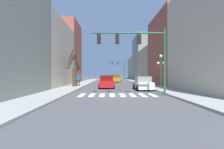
{
  "coord_description": "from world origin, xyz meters",
  "views": [
    {
      "loc": [
        -0.69,
        -15.59,
        1.86
      ],
      "look_at": [
        -0.06,
        29.17,
        1.77
      ],
      "focal_mm": 28.0,
      "sensor_mm": 36.0,
      "label": 1
    }
  ],
  "objects": [
    {
      "name": "traffic_signal_far",
      "position": [
        2.41,
        40.76,
        4.56
      ],
      "size": [
        6.17,
        0.28,
        6.33
      ],
      "color": "#236038",
      "rests_on": "ground_plane"
    },
    {
      "name": "ground_plane",
      "position": [
        0.0,
        0.0,
        0.0
      ],
      "size": [
        240.0,
        240.0,
        0.0
      ],
      "primitive_type": "plane",
      "color": "#4C4C4F"
    },
    {
      "name": "pedestrian_on_right_sidewalk",
      "position": [
        -5.29,
        10.14,
        1.21
      ],
      "size": [
        0.78,
        0.29,
        1.8
      ],
      "rotation": [
        0.0,
        0.0,
        3.27
      ],
      "color": "black",
      "rests_on": "sidewalk_left"
    },
    {
      "name": "traffic_signal_near",
      "position": [
        1.71,
        -0.4,
        4.34
      ],
      "size": [
        6.48,
        0.28,
        5.86
      ],
      "color": "#236038",
      "rests_on": "ground_plane"
    },
    {
      "name": "crosswalk_stripes",
      "position": [
        0.0,
        -0.1,
        0.0
      ],
      "size": [
        6.75,
        2.6,
        0.01
      ],
      "color": "white",
      "rests_on": "ground_plane"
    },
    {
      "name": "sidewalk_left",
      "position": [
        -5.81,
        0.0,
        0.07
      ],
      "size": [
        2.86,
        90.0,
        0.15
      ],
      "color": "#9E9E99",
      "rests_on": "ground_plane"
    },
    {
      "name": "building_row_left",
      "position": [
        -10.24,
        9.76,
        5.7
      ],
      "size": [
        6.0,
        31.41,
        12.64
      ],
      "color": "gray",
      "rests_on": "ground_plane"
    },
    {
      "name": "building_row_right",
      "position": [
        10.24,
        25.78,
        5.52
      ],
      "size": [
        6.0,
        66.37,
        13.59
      ],
      "color": "#BCB299",
      "rests_on": "ground_plane"
    },
    {
      "name": "street_tree_left_near",
      "position": [
        -5.54,
        9.42,
        2.22
      ],
      "size": [
        1.43,
        2.63,
        4.69
      ],
      "color": "#473828",
      "rests_on": "sidewalk_left"
    },
    {
      "name": "street_lamp_right_corner",
      "position": [
        5.42,
        5.06,
        3.02
      ],
      "size": [
        0.95,
        0.36,
        4.04
      ],
      "color": "#1E4C2D",
      "rests_on": "sidewalk_right"
    },
    {
      "name": "car_parked_left_far",
      "position": [
        3.27,
        4.98,
        0.74
      ],
      "size": [
        1.99,
        4.13,
        1.59
      ],
      "rotation": [
        0.0,
        0.0,
        1.57
      ],
      "color": "white",
      "rests_on": "ground_plane"
    },
    {
      "name": "car_parked_right_mid",
      "position": [
        -1.07,
        7.81,
        0.79
      ],
      "size": [
        2.08,
        4.35,
        1.7
      ],
      "rotation": [
        0.0,
        0.0,
        -1.57
      ],
      "color": "red",
      "rests_on": "ground_plane"
    },
    {
      "name": "sidewalk_right",
      "position": [
        5.81,
        0.0,
        0.07
      ],
      "size": [
        2.86,
        90.0,
        0.15
      ],
      "color": "#9E9E99",
      "rests_on": "ground_plane"
    },
    {
      "name": "car_at_intersection",
      "position": [
        0.83,
        25.32,
        0.83
      ],
      "size": [
        2.08,
        4.41,
        1.79
      ],
      "rotation": [
        0.0,
        0.0,
        1.57
      ],
      "color": "#A38423",
      "rests_on": "ground_plane"
    },
    {
      "name": "pedestrian_on_left_sidewalk",
      "position": [
        -6.54,
        14.29,
        1.07
      ],
      "size": [
        0.52,
        0.54,
        1.55
      ],
      "rotation": [
        0.0,
        0.0,
        2.33
      ],
      "color": "black",
      "rests_on": "sidewalk_left"
    },
    {
      "name": "street_tree_left_far",
      "position": [
        -5.82,
        8.71,
        2.69
      ],
      "size": [
        1.84,
        2.53,
        5.51
      ],
      "color": "#473828",
      "rests_on": "sidewalk_left"
    }
  ]
}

